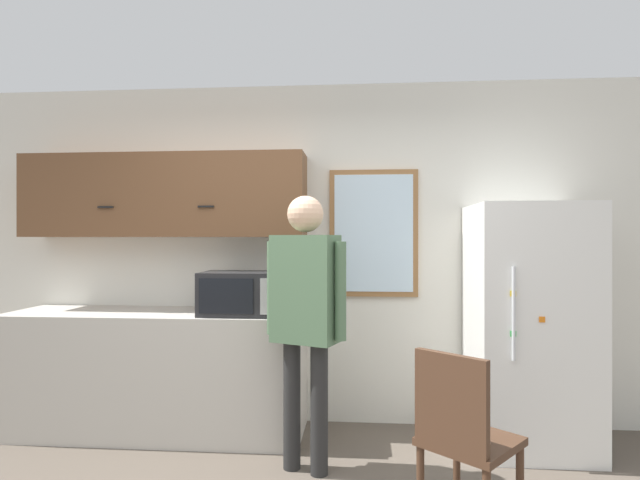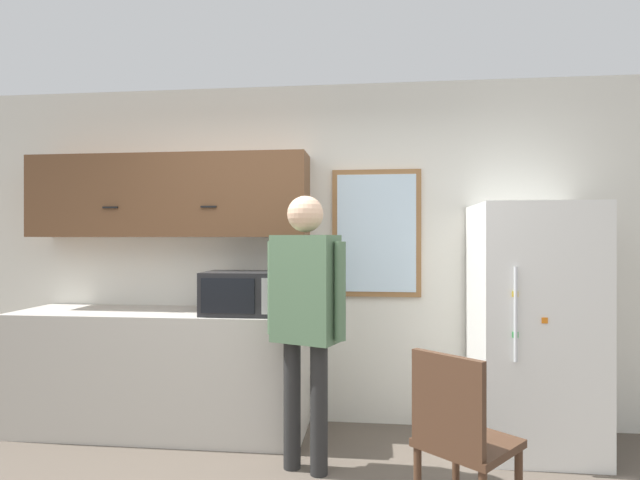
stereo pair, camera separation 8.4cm
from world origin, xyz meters
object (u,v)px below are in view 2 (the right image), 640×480
Objects in this scene: microwave at (242,293)px; person at (305,303)px; chair at (460,434)px; refrigerator at (533,326)px.

microwave is 0.31× the size of person.
microwave reaches higher than chair.
person is 1.02× the size of refrigerator.
microwave is 1.84m from chair.
chair is (1.38, -1.07, -0.56)m from microwave.
microwave is 0.60× the size of chair.
microwave is at bearing -178.79° from refrigerator.
refrigerator reaches higher than microwave.
person reaches higher than chair.
refrigerator is (2.06, 0.04, -0.21)m from microwave.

